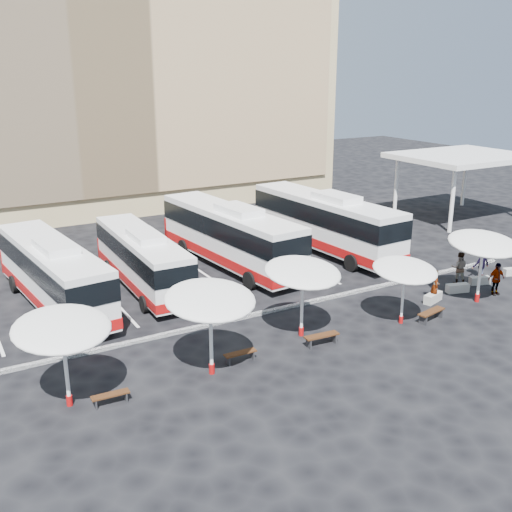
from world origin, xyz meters
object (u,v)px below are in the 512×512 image
wood_bench_1 (240,354)px  passenger_0 (435,286)px  wood_bench_2 (322,337)px  passenger_3 (481,263)px  wood_bench_0 (110,396)px  wood_bench_3 (431,313)px  bus_1 (142,258)px  conc_bench_1 (457,288)px  bus_0 (53,272)px  sunshade_0 (62,329)px  sunshade_2 (303,273)px  passenger_2 (496,279)px  sunshade_4 (484,244)px  bus_3 (325,221)px  passenger_1 (460,268)px  sunshade_3 (405,270)px  conc_bench_2 (480,280)px  conc_bench_0 (433,298)px  sunshade_1 (210,300)px  bus_2 (230,234)px

wood_bench_1 → passenger_0: bearing=4.2°
wood_bench_2 → passenger_3: (13.37, 2.71, 0.51)m
wood_bench_0 → wood_bench_3: wood_bench_3 is taller
wood_bench_0 → wood_bench_2: (9.58, 0.17, 0.06)m
bus_1 → conc_bench_1: 17.48m
bus_0 → bus_1: 4.91m
sunshade_0 → wood_bench_3: bearing=-3.3°
sunshade_2 → wood_bench_1: 4.65m
bus_0 → passenger_2: size_ratio=6.53×
passenger_0 → bus_1: bearing=88.2°
bus_1 → sunshade_4: bearing=-35.5°
sunshade_0 → conc_bench_1: bearing=3.0°
bus_1 → bus_3: (12.94, 0.67, 0.34)m
bus_1 → passenger_0: size_ratio=6.18×
passenger_1 → sunshade_2: bearing=49.9°
wood_bench_2 → passenger_2: passenger_2 is taller
sunshade_3 → conc_bench_1: size_ratio=2.76×
bus_3 → passenger_3: size_ratio=7.22×
conc_bench_2 → bus_0: bearing=158.4°
bus_3 → passenger_0: bearing=-95.5°
bus_1 → conc_bench_0: size_ratio=8.37×
sunshade_1 → conc_bench_0: sunshade_1 is taller
sunshade_4 → wood_bench_1: size_ratio=3.07×
wood_bench_3 → bus_1: bearing=132.7°
conc_bench_2 → conc_bench_1: bearing=-172.2°
sunshade_4 → wood_bench_2: (-10.17, -0.15, -2.79)m
bus_0 → passenger_0: bearing=-33.6°
conc_bench_0 → passenger_2: 3.89m
bus_2 → wood_bench_1: bearing=-120.5°
bus_1 → bus_2: bus_2 is taller
sunshade_3 → passenger_0: 4.13m
sunshade_2 → wood_bench_3: sunshade_2 is taller
sunshade_1 → conc_bench_0: size_ratio=2.93×
bus_1 → sunshade_4: sunshade_4 is taller
passenger_3 → passenger_1: bearing=11.2°
bus_1 → sunshade_1: bearing=-94.0°
wood_bench_0 → sunshade_1: bearing=3.5°
bus_1 → conc_bench_1: bearing=-31.2°
sunshade_1 → wood_bench_2: 6.05m
wood_bench_2 → passenger_1: bearing=12.8°
wood_bench_0 → conc_bench_2: size_ratio=1.21×
conc_bench_0 → bus_2: bearing=121.2°
wood_bench_3 → conc_bench_2: bearing=21.0°
sunshade_4 → passenger_3: bearing=38.7°
sunshade_0 → passenger_3: sunshade_0 is taller
sunshade_2 → wood_bench_3: size_ratio=2.17×
sunshade_2 → wood_bench_2: size_ratio=2.27×
bus_0 → conc_bench_2: (21.68, -8.60, -1.66)m
sunshade_4 → conc_bench_2: size_ratio=3.74×
wood_bench_2 → conc_bench_0: size_ratio=1.29×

